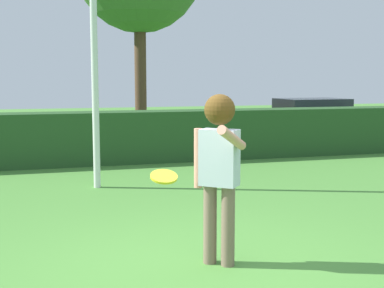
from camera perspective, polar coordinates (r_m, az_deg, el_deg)
ground_plane at (r=5.48m, az=1.07°, el=-13.62°), size 60.00×60.00×0.00m
person at (r=5.42m, az=2.92°, el=-1.63°), size 0.46×0.83×1.78m
frisbee at (r=4.77m, az=-3.04°, el=-3.53°), size 0.25×0.24×0.10m
hedge_row at (r=12.25m, az=-9.00°, el=0.70°), size 20.25×0.90×1.18m
parked_car_red at (r=18.33m, az=12.74°, el=3.03°), size 4.27×1.95×1.25m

